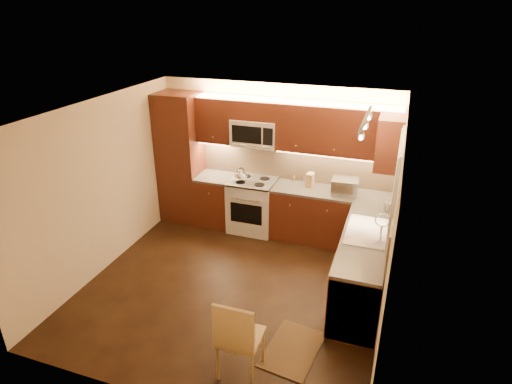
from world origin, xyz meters
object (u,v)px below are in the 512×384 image
at_px(stove, 253,205).
at_px(microwave, 255,132).
at_px(toaster_oven, 345,186).
at_px(dining_chair, 241,335).
at_px(sink, 367,227).
at_px(soap_bottle, 388,204).
at_px(knife_block, 310,180).
at_px(kettle, 241,174).

height_order(stove, microwave, microwave).
distance_m(stove, toaster_oven, 1.64).
relative_size(microwave, dining_chair, 0.77).
bearing_deg(stove, sink, -29.36).
bearing_deg(dining_chair, soap_bottle, 64.32).
bearing_deg(dining_chair, knife_block, 89.46).
distance_m(toaster_oven, dining_chair, 3.16).
relative_size(kettle, knife_block, 1.07).
distance_m(microwave, soap_bottle, 2.38).
height_order(toaster_oven, dining_chair, toaster_oven).
xyz_separation_m(toaster_oven, soap_bottle, (0.68, -0.38, -0.03)).
bearing_deg(sink, soap_bottle, 74.23).
relative_size(sink, kettle, 3.50).
xyz_separation_m(microwave, knife_block, (0.96, -0.01, -0.71)).
bearing_deg(toaster_oven, kettle, 179.63).
distance_m(knife_block, soap_bottle, 1.35).
xyz_separation_m(stove, knife_block, (0.96, 0.13, 0.55)).
xyz_separation_m(sink, dining_chair, (-1.06, -1.92, -0.48)).
height_order(toaster_oven, soap_bottle, toaster_oven).
distance_m(toaster_oven, soap_bottle, 0.78).
height_order(stove, dining_chair, dining_chair).
xyz_separation_m(knife_block, dining_chair, (-0.01, -3.17, -0.52)).
xyz_separation_m(kettle, soap_bottle, (2.39, -0.27, -0.05)).
distance_m(sink, kettle, 2.41).
bearing_deg(toaster_oven, sink, -71.72).
height_order(stove, soap_bottle, soap_bottle).
xyz_separation_m(sink, knife_block, (-1.04, 1.25, 0.04)).
distance_m(microwave, dining_chair, 3.54).
bearing_deg(toaster_oven, stove, 176.60).
bearing_deg(knife_block, toaster_oven, -6.12).
bearing_deg(soap_bottle, toaster_oven, 168.31).
relative_size(soap_bottle, dining_chair, 0.19).
relative_size(knife_block, soap_bottle, 1.23).
xyz_separation_m(soap_bottle, dining_chair, (-1.27, -2.68, -0.50)).
bearing_deg(microwave, toaster_oven, -4.54).
relative_size(stove, kettle, 3.75).
bearing_deg(knife_block, soap_bottle, -16.34).
xyz_separation_m(toaster_oven, dining_chair, (-0.59, -3.06, -0.53)).
bearing_deg(stove, kettle, -152.80).
distance_m(stove, soap_bottle, 2.31).
distance_m(stove, dining_chair, 3.19).
bearing_deg(dining_chair, microwave, 106.18).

